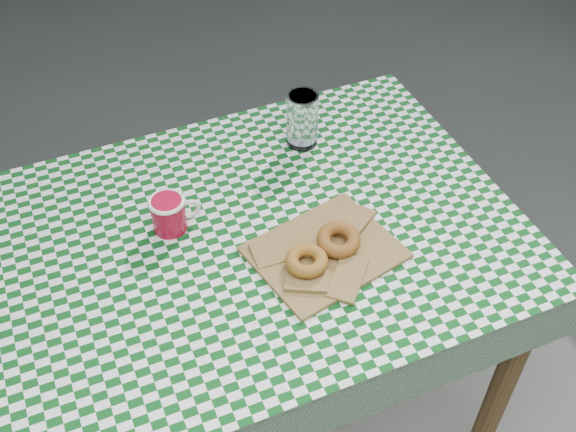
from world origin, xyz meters
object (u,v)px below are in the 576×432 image
at_px(table, 240,338).
at_px(drinking_glass, 302,119).
at_px(paper_bag, 325,251).
at_px(coffee_mug, 169,214).

relative_size(table, drinking_glass, 8.82).
distance_m(table, drinking_glass, 0.59).
relative_size(paper_bag, drinking_glass, 2.08).
bearing_deg(paper_bag, table, 150.77).
bearing_deg(table, drinking_glass, 41.81).
distance_m(table, paper_bag, 0.44).
bearing_deg(table, coffee_mug, 143.13).
bearing_deg(table, paper_bag, -35.13).
bearing_deg(drinking_glass, coffee_mug, -151.51).
xyz_separation_m(table, coffee_mug, (-0.12, 0.07, 0.42)).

